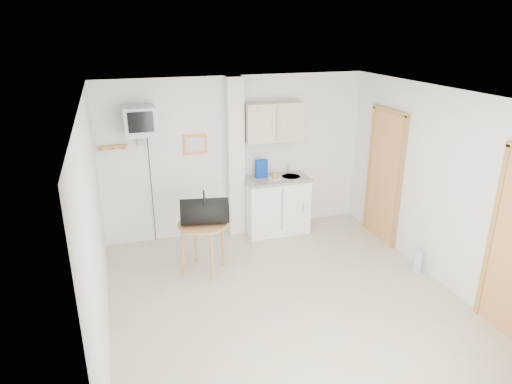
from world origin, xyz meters
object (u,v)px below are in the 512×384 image
object	(u,v)px
round_table	(203,229)
water_bottle	(418,261)
crt_television	(140,122)
duffel_bag	(205,211)

from	to	relation	value
round_table	water_bottle	bearing A→B (deg)	-18.34
crt_television	round_table	bearing A→B (deg)	-56.77
round_table	duffel_bag	xyz separation A→B (m)	(0.03, -0.02, 0.27)
crt_television	round_table	world-z (taller)	crt_television
duffel_bag	round_table	bearing A→B (deg)	154.31
crt_television	water_bottle	distance (m)	4.30
round_table	duffel_bag	size ratio (longest dim) A/B	1.05
water_bottle	crt_television	bearing A→B (deg)	151.02
crt_television	duffel_bag	world-z (taller)	crt_television
crt_television	duffel_bag	size ratio (longest dim) A/B	3.15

